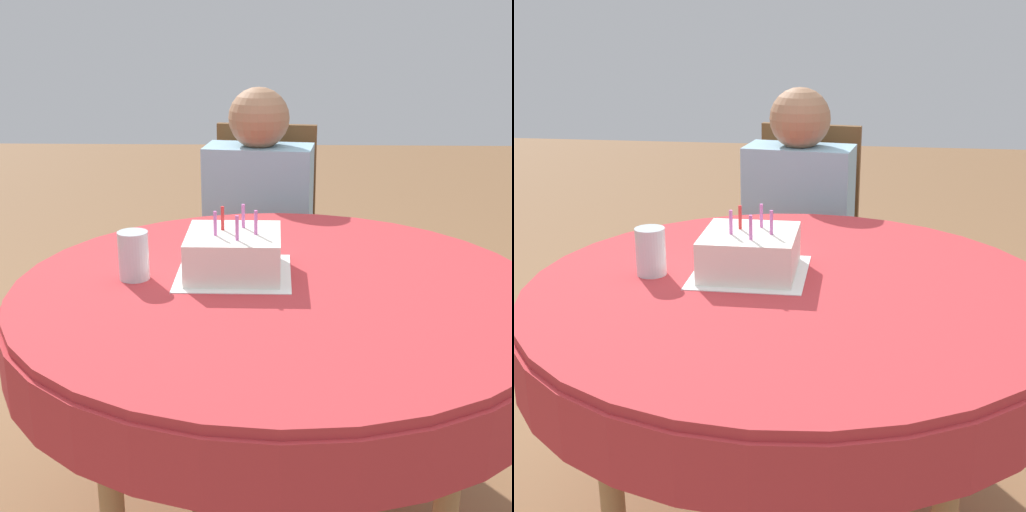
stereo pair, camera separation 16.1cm
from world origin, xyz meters
The scene contains 6 objects.
dining_table centered at (0.00, 0.00, 0.64)m, with size 1.23×1.23×0.73m.
chair centered at (-0.06, 0.95, 0.49)m, with size 0.45×0.45×0.93m.
person centered at (-0.07, 0.85, 0.65)m, with size 0.38×0.31×1.08m.
napkin centered at (-0.11, 0.06, 0.73)m, with size 0.27×0.27×0.00m.
birthday_cake centered at (-0.11, 0.06, 0.78)m, with size 0.22×0.22×0.15m.
drinking_glass centered at (-0.33, 0.02, 0.78)m, with size 0.07×0.07×0.11m.
Camera 1 is at (-0.01, -1.51, 1.31)m, focal length 50.00 mm.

